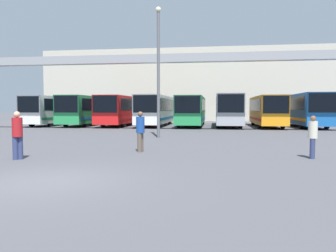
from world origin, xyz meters
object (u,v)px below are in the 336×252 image
object	(u,v)px
bus_slot_2	(122,109)
pedestrian_mid_right	(17,134)
pedestrian_far_center	(140,131)
pedestrian_near_center	(313,136)
bus_slot_3	(156,109)
bus_slot_6	(267,109)
bus_slot_7	(305,108)
bus_slot_1	(87,109)
bus_slot_4	(192,109)
lamp_post	(158,67)
bus_slot_5	(228,109)
bus_slot_0	(55,109)

from	to	relation	value
bus_slot_2	pedestrian_mid_right	distance (m)	24.15
pedestrian_mid_right	pedestrian_far_center	xyz separation A→B (m)	(4.20, 2.76, -0.02)
pedestrian_near_center	pedestrian_far_center	world-z (taller)	pedestrian_far_center
bus_slot_3	bus_slot_6	distance (m)	11.68
bus_slot_7	bus_slot_1	bearing A→B (deg)	-178.93
bus_slot_7	pedestrian_near_center	size ratio (longest dim) A/B	6.73
bus_slot_4	bus_slot_7	size ratio (longest dim) A/B	1.09
bus_slot_4	lamp_post	size ratio (longest dim) A/B	1.44
bus_slot_3	pedestrian_near_center	world-z (taller)	bus_slot_3
bus_slot_5	lamp_post	xyz separation A→B (m)	(-5.09, -14.23, 2.74)
bus_slot_0	pedestrian_near_center	distance (m)	30.79
bus_slot_1	bus_slot_2	xyz separation A→B (m)	(3.89, 0.64, -0.01)
pedestrian_mid_right	lamp_post	distance (m)	11.08
bus_slot_6	pedestrian_far_center	xyz separation A→B (m)	(-8.60, -20.51, -0.83)
bus_slot_0	bus_slot_2	world-z (taller)	same
pedestrian_near_center	pedestrian_mid_right	distance (m)	11.47
bus_slot_3	bus_slot_4	world-z (taller)	bus_slot_3
bus_slot_1	bus_slot_7	world-z (taller)	bus_slot_7
bus_slot_7	pedestrian_near_center	bearing A→B (deg)	-103.78
bus_slot_0	bus_slot_5	world-z (taller)	bus_slot_5
bus_slot_1	pedestrian_mid_right	world-z (taller)	bus_slot_1
pedestrian_near_center	bus_slot_4	bearing A→B (deg)	36.73
bus_slot_4	lamp_post	bearing A→B (deg)	-94.72
bus_slot_0	bus_slot_5	xyz separation A→B (m)	(19.46, 0.48, 0.05)
bus_slot_4	bus_slot_0	bearing A→B (deg)	-177.23
bus_slot_7	lamp_post	distance (m)	19.23
bus_slot_6	pedestrian_near_center	size ratio (longest dim) A/B	6.14
bus_slot_2	bus_slot_6	xyz separation A→B (m)	(15.57, -0.70, -0.04)
pedestrian_mid_right	pedestrian_far_center	world-z (taller)	pedestrian_mid_right
bus_slot_2	pedestrian_near_center	size ratio (longest dim) A/B	6.97
bus_slot_4	pedestrian_far_center	size ratio (longest dim) A/B	6.74
pedestrian_mid_right	bus_slot_7	bearing A→B (deg)	10.62
bus_slot_3	lamp_post	xyz separation A→B (m)	(2.69, -13.92, 2.76)
bus_slot_4	pedestrian_far_center	xyz separation A→B (m)	(-0.82, -21.49, -0.85)
bus_slot_2	pedestrian_far_center	size ratio (longest dim) A/B	6.44
bus_slot_6	pedestrian_near_center	bearing A→B (deg)	-93.97
bus_slot_3	bus_slot_5	xyz separation A→B (m)	(7.78, 0.31, 0.02)
bus_slot_0	bus_slot_4	world-z (taller)	bus_slot_0
bus_slot_0	bus_slot_7	size ratio (longest dim) A/B	0.95
bus_slot_3	pedestrian_near_center	distance (m)	24.10
lamp_post	bus_slot_5	bearing A→B (deg)	70.32
bus_slot_4	bus_slot_7	distance (m)	11.69
bus_slot_5	pedestrian_near_center	xyz separation A→B (m)	(2.41, -22.13, -1.00)
bus_slot_2	bus_slot_3	distance (m)	3.90
pedestrian_near_center	bus_slot_7	bearing A→B (deg)	7.24
bus_slot_7	pedestrian_mid_right	distance (m)	29.06
pedestrian_far_center	bus_slot_5	bearing A→B (deg)	-178.08
bus_slot_6	bus_slot_2	bearing A→B (deg)	177.42
bus_slot_1	bus_slot_4	size ratio (longest dim) A/B	0.85
bus_slot_0	bus_slot_1	size ratio (longest dim) A/B	1.03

